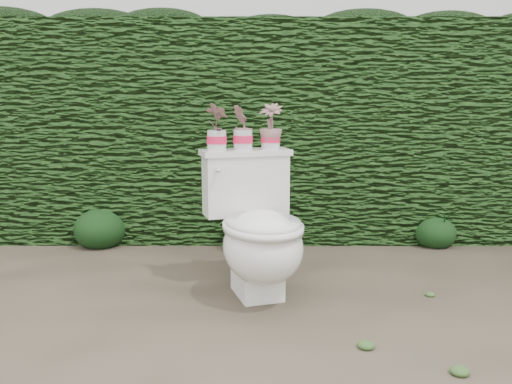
{
  "coord_description": "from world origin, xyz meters",
  "views": [
    {
      "loc": [
        -0.07,
        -2.69,
        1.07
      ],
      "look_at": [
        -0.08,
        0.24,
        0.55
      ],
      "focal_mm": 38.0,
      "sensor_mm": 36.0,
      "label": 1
    }
  ],
  "objects_px": {
    "potted_plant_left": "(217,128)",
    "potted_plant_center": "(243,129)",
    "potted_plant_right": "(271,127)",
    "toilet": "(258,233)"
  },
  "relations": [
    {
      "from": "toilet",
      "to": "potted_plant_center",
      "type": "distance_m",
      "value": 0.59
    },
    {
      "from": "potted_plant_center",
      "to": "potted_plant_right",
      "type": "distance_m",
      "value": 0.16
    },
    {
      "from": "potted_plant_left",
      "to": "potted_plant_center",
      "type": "bearing_deg",
      "value": -130.8
    },
    {
      "from": "toilet",
      "to": "potted_plant_left",
      "type": "distance_m",
      "value": 0.62
    },
    {
      "from": "potted_plant_left",
      "to": "potted_plant_center",
      "type": "xyz_separation_m",
      "value": [
        0.14,
        0.04,
        -0.01
      ]
    },
    {
      "from": "toilet",
      "to": "potted_plant_left",
      "type": "relative_size",
      "value": 3.18
    },
    {
      "from": "toilet",
      "to": "potted_plant_center",
      "type": "bearing_deg",
      "value": 93.55
    },
    {
      "from": "potted_plant_center",
      "to": "potted_plant_right",
      "type": "bearing_deg",
      "value": 112.98
    },
    {
      "from": "toilet",
      "to": "potted_plant_right",
      "type": "height_order",
      "value": "potted_plant_right"
    },
    {
      "from": "toilet",
      "to": "potted_plant_left",
      "type": "xyz_separation_m",
      "value": [
        -0.23,
        0.18,
        0.54
      ]
    }
  ]
}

